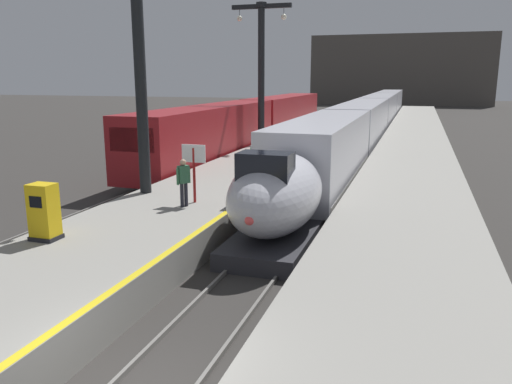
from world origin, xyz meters
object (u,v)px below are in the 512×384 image
station_column_mid (138,29)px  ticket_machine_yellow (44,214)px  highspeed_train_main (371,116)px  passenger_far_waiting (184,179)px  station_column_far (261,61)px  departure_info_board (194,162)px  passenger_near_edge (292,142)px  passenger_mid_platform (255,158)px  rolling_suitcase (281,153)px  regional_train_adjacent (254,122)px

station_column_mid → ticket_machine_yellow: (0.35, -6.18, -5.46)m
highspeed_train_main → passenger_far_waiting: size_ratio=44.08×
station_column_far → highspeed_train_main: bearing=70.0°
station_column_far → departure_info_board: (2.53, -16.47, -4.02)m
highspeed_train_main → passenger_near_edge: highspeed_train_main is taller
station_column_mid → passenger_mid_platform: station_column_mid is taller
departure_info_board → highspeed_train_main: bearing=84.1°
station_column_mid → passenger_far_waiting: size_ratio=6.19×
passenger_mid_platform → rolling_suitcase: passenger_mid_platform is taller
passenger_near_edge → passenger_far_waiting: 11.44m
highspeed_train_main → ticket_machine_yellow: bearing=-98.3°
station_column_far → ticket_machine_yellow: bearing=-89.1°
highspeed_train_main → station_column_mid: (-5.90, -31.74, 5.27)m
regional_train_adjacent → station_column_far: (2.20, -5.29, 4.45)m
passenger_near_edge → ticket_machine_yellow: (-3.19, -15.98, -0.25)m
passenger_near_edge → highspeed_train_main: bearing=83.9°
station_column_far → passenger_mid_platform: bearing=-74.1°
station_column_mid → passenger_near_edge: station_column_mid is taller
ticket_machine_yellow → departure_info_board: bearing=67.5°
station_column_mid → station_column_far: station_column_mid is taller
station_column_far → departure_info_board: 17.15m
station_column_mid → passenger_far_waiting: bearing=-33.2°
ticket_machine_yellow → station_column_mid: bearing=93.2°
station_column_far → passenger_mid_platform: size_ratio=5.44×
station_column_mid → passenger_near_edge: size_ratio=6.19×
passenger_near_edge → passenger_far_waiting: (-1.10, -11.39, 0.00)m
passenger_near_edge → departure_info_board: bearing=-95.4°
highspeed_train_main → station_column_far: (-5.90, -16.17, 4.60)m
station_column_far → rolling_suitcase: bearing=-62.2°
passenger_near_edge → departure_info_board: departure_info_board is taller
regional_train_adjacent → passenger_far_waiting: bearing=-78.3°
regional_train_adjacent → passenger_mid_platform: 18.13m
station_column_far → passenger_near_edge: bearing=-58.5°
regional_train_adjacent → station_column_far: station_column_far is taller
highspeed_train_main → departure_info_board: highspeed_train_main is taller
rolling_suitcase → passenger_mid_platform: bearing=-85.1°
regional_train_adjacent → passenger_far_waiting: (4.64, -22.45, -0.09)m
passenger_mid_platform → ticket_machine_yellow: bearing=-107.3°
rolling_suitcase → station_column_far: bearing=117.8°
regional_train_adjacent → station_column_far: bearing=-67.4°
station_column_mid → departure_info_board: (2.53, -0.91, -4.69)m
passenger_far_waiting → rolling_suitcase: (0.41, 11.76, -0.69)m
highspeed_train_main → rolling_suitcase: 21.79m
station_column_mid → station_column_far: size_ratio=1.14×
station_column_mid → ticket_machine_yellow: size_ratio=6.54×
highspeed_train_main → station_column_far: 17.81m
highspeed_train_main → passenger_near_edge: size_ratio=44.08×
station_column_far → departure_info_board: size_ratio=4.34×
departure_info_board → station_column_far: bearing=98.7°
station_column_mid → regional_train_adjacent: bearing=96.0°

